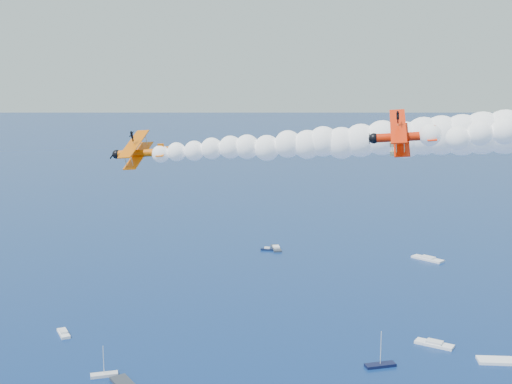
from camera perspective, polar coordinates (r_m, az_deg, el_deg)
The scene contains 3 objects.
biplane_lead at distance 79.78m, azimuth 12.08°, elevation 4.48°, with size 7.50×8.41×5.07m, color red, non-canonical shape.
biplane_trail at distance 100.35m, azimuth -9.57°, elevation 3.18°, with size 8.11×9.10×5.48m, color #DA5C04, non-canonical shape.
smoke_trail_trail at distance 94.09m, azimuth 6.45°, elevation 4.06°, with size 49.83×28.59×10.12m, color white, non-canonical shape.
Camera 1 is at (57.61, -47.36, 69.96)m, focal length 48.40 mm.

